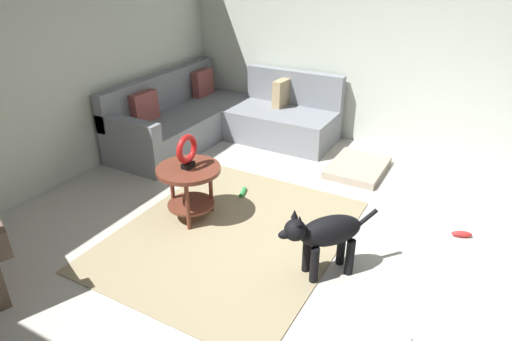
% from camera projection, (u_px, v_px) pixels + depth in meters
% --- Properties ---
extents(ground_plane, '(6.00, 6.00, 0.10)m').
position_uv_depth(ground_plane, '(293.00, 272.00, 3.69)').
color(ground_plane, beige).
extents(wall_back, '(6.00, 0.12, 2.70)m').
position_uv_depth(wall_back, '(24.00, 63.00, 4.33)').
color(wall_back, silver).
rests_on(wall_back, ground_plane).
extents(wall_right, '(0.12, 6.00, 2.70)m').
position_uv_depth(wall_right, '(400.00, 41.00, 5.36)').
color(wall_right, silver).
rests_on(wall_right, ground_plane).
extents(area_rug, '(2.30, 1.90, 0.01)m').
position_uv_depth(area_rug, '(231.00, 234.00, 4.08)').
color(area_rug, tan).
rests_on(area_rug, ground_plane).
extents(sectional_couch, '(2.20, 2.25, 0.88)m').
position_uv_depth(sectional_couch, '(220.00, 120.00, 5.97)').
color(sectional_couch, gray).
rests_on(sectional_couch, ground_plane).
extents(side_table, '(0.60, 0.60, 0.54)m').
position_uv_depth(side_table, '(189.00, 179.00, 4.16)').
color(side_table, brown).
rests_on(side_table, ground_plane).
extents(torus_sculpture, '(0.28, 0.08, 0.33)m').
position_uv_depth(torus_sculpture, '(187.00, 151.00, 4.03)').
color(torus_sculpture, black).
rests_on(torus_sculpture, side_table).
extents(dog_bed_mat, '(0.80, 0.60, 0.09)m').
position_uv_depth(dog_bed_mat, '(358.00, 167.00, 5.23)').
color(dog_bed_mat, '#B2A38E').
rests_on(dog_bed_mat, ground_plane).
extents(dog, '(0.67, 0.60, 0.63)m').
position_uv_depth(dog, '(325.00, 234.00, 3.43)').
color(dog, black).
rests_on(dog, ground_plane).
extents(dog_toy_rope, '(0.18, 0.10, 0.05)m').
position_uv_depth(dog_toy_rope, '(243.00, 193.00, 4.73)').
color(dog_toy_rope, green).
rests_on(dog_toy_rope, ground_plane).
extents(dog_toy_bone, '(0.12, 0.19, 0.06)m').
position_uv_depth(dog_toy_bone, '(462.00, 234.00, 4.04)').
color(dog_toy_bone, red).
rests_on(dog_toy_bone, ground_plane).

